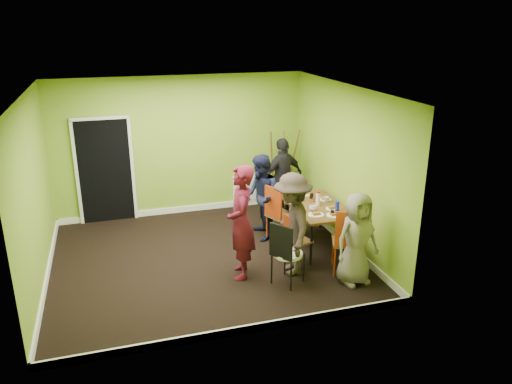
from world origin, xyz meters
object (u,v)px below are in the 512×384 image
(thermos, at_px, (318,199))
(orange_bottle, at_px, (313,200))
(person_front_end, at_px, (357,239))
(blue_bottle, at_px, (337,206))
(chair_left_near, at_px, (295,237))
(chair_front_end, at_px, (348,238))
(chair_bentwood, at_px, (286,251))
(person_back_end, at_px, (283,177))
(person_left_near, at_px, (292,224))
(dining_table, at_px, (317,208))
(chair_back_end, at_px, (287,186))
(person_standing, at_px, (241,222))
(easel, at_px, (283,169))
(chair_left_far, at_px, (278,211))
(person_left_far, at_px, (261,197))

(thermos, height_order, orange_bottle, thermos)
(person_front_end, bearing_deg, blue_bottle, 71.86)
(chair_left_near, bearing_deg, chair_front_end, 33.46)
(chair_left_near, bearing_deg, chair_bentwood, -52.45)
(chair_left_near, xyz_separation_m, person_back_end, (0.56, 2.16, 0.31))
(chair_bentwood, xyz_separation_m, person_left_near, (0.23, 0.34, 0.26))
(dining_table, bearing_deg, thermos, -70.13)
(chair_left_near, height_order, chair_back_end, chair_back_end)
(chair_left_near, xyz_separation_m, person_standing, (-0.92, -0.09, 0.41))
(easel, xyz_separation_m, person_back_end, (-0.18, -0.50, -0.02))
(dining_table, relative_size, easel, 0.90)
(chair_left_far, distance_m, orange_bottle, 0.66)
(chair_left_far, bearing_deg, chair_front_end, -0.26)
(chair_left_far, xyz_separation_m, person_standing, (-0.95, -1.01, 0.30))
(blue_bottle, relative_size, person_standing, 0.10)
(chair_back_end, xyz_separation_m, chair_front_end, (0.08, -2.52, -0.04))
(chair_bentwood, bearing_deg, chair_left_far, 129.56)
(thermos, bearing_deg, person_front_end, -88.93)
(person_standing, distance_m, person_front_end, 1.75)
(chair_bentwood, bearing_deg, thermos, 103.34)
(easel, distance_m, person_left_far, 1.75)
(dining_table, distance_m, person_left_near, 1.14)
(dining_table, xyz_separation_m, person_back_end, (-0.08, 1.55, 0.10))
(orange_bottle, bearing_deg, thermos, -88.31)
(chair_back_end, height_order, blue_bottle, blue_bottle)
(chair_bentwood, xyz_separation_m, person_left_far, (0.16, 1.74, 0.22))
(chair_bentwood, xyz_separation_m, thermos, (1.01, 1.15, 0.31))
(thermos, bearing_deg, chair_left_far, 152.19)
(chair_left_far, xyz_separation_m, chair_left_near, (-0.03, -0.93, -0.11))
(person_left_far, distance_m, person_left_near, 1.40)
(person_standing, relative_size, person_front_end, 1.25)
(dining_table, relative_size, person_left_near, 0.92)
(chair_back_end, relative_size, person_left_far, 0.60)
(chair_front_end, bearing_deg, orange_bottle, 112.63)
(chair_left_near, bearing_deg, blue_bottle, 87.38)
(dining_table, xyz_separation_m, chair_left_near, (-0.64, -0.61, -0.21))
(person_standing, distance_m, person_left_near, 0.80)
(orange_bottle, bearing_deg, person_left_near, -128.12)
(chair_back_end, xyz_separation_m, person_left_near, (-0.73, -2.21, 0.16))
(chair_front_end, relative_size, person_front_end, 0.76)
(thermos, bearing_deg, dining_table, 109.87)
(thermos, bearing_deg, person_back_end, 93.04)
(chair_bentwood, distance_m, orange_bottle, 1.68)
(thermos, distance_m, blue_bottle, 0.41)
(chair_front_end, height_order, person_front_end, person_front_end)
(blue_bottle, bearing_deg, orange_bottle, 110.69)
(person_back_end, bearing_deg, chair_left_far, 48.24)
(orange_bottle, height_order, person_standing, person_standing)
(dining_table, bearing_deg, orange_bottle, 90.91)
(chair_left_near, distance_m, easel, 2.78)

